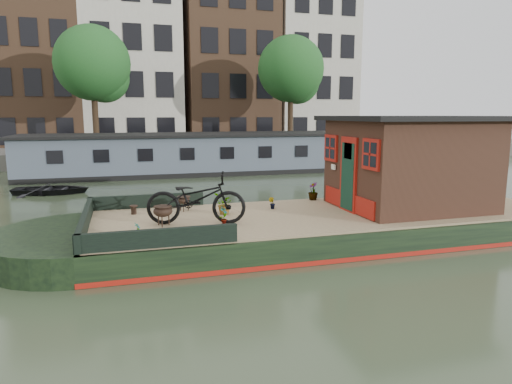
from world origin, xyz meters
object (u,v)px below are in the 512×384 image
object	(u,v)px
cabin	(409,162)
potted_plant_a	(224,215)
dinghy	(51,186)
brazier_rear	(184,204)
brazier_front	(163,216)
bicycle	(196,198)

from	to	relation	value
cabin	potted_plant_a	bearing A→B (deg)	-174.31
dinghy	brazier_rear	bearing A→B (deg)	-142.83
brazier_front	dinghy	size ratio (longest dim) A/B	0.16
brazier_rear	dinghy	world-z (taller)	brazier_rear
bicycle	potted_plant_a	xyz separation A→B (m)	(0.58, -0.24, -0.38)
cabin	brazier_front	xyz separation A→B (m)	(-6.46, -0.26, -1.00)
brazier_rear	dinghy	distance (m)	9.00
cabin	brazier_rear	bearing A→B (deg)	168.35
brazier_rear	potted_plant_a	bearing A→B (deg)	-68.63
cabin	bicycle	distance (m)	5.75
dinghy	cabin	bearing A→B (deg)	-123.22
brazier_front	brazier_rear	world-z (taller)	brazier_front
bicycle	potted_plant_a	distance (m)	0.73
cabin	brazier_rear	xyz separation A→B (m)	(-5.80, 1.20, -1.03)
brazier_front	dinghy	xyz separation A→B (m)	(-3.57, 9.39, -0.58)
bicycle	dinghy	bearing A→B (deg)	38.80
bicycle	potted_plant_a	size ratio (longest dim) A/B	5.40
cabin	potted_plant_a	world-z (taller)	cabin
cabin	dinghy	distance (m)	13.65
cabin	brazier_rear	world-z (taller)	cabin
cabin	bicycle	size ratio (longest dim) A/B	1.79
potted_plant_a	brazier_rear	distance (m)	1.83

